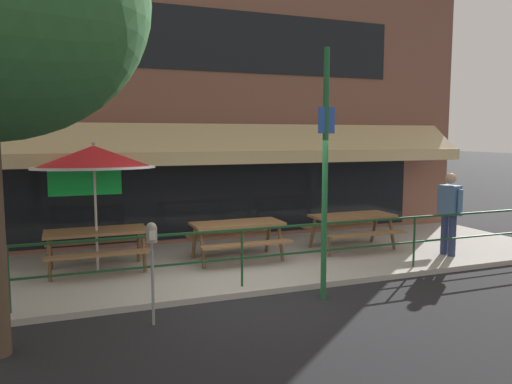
# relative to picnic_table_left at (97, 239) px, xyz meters

# --- Properties ---
(ground_plane) EXTENTS (120.00, 120.00, 0.00)m
(ground_plane) POSITION_rel_picnic_table_left_xyz_m (2.16, -2.14, -0.71)
(ground_plane) COLOR black
(patio_deck) EXTENTS (15.00, 4.00, 0.10)m
(patio_deck) POSITION_rel_picnic_table_left_xyz_m (2.16, -0.14, -0.66)
(patio_deck) COLOR #ADA89E
(patio_deck) RESTS_ON ground
(restaurant_building) EXTENTS (15.00, 1.60, 6.79)m
(restaurant_building) POSITION_rel_picnic_table_left_xyz_m (2.16, 2.09, 2.67)
(restaurant_building) COLOR brown
(restaurant_building) RESTS_ON ground
(patio_railing) EXTENTS (13.84, 0.04, 0.97)m
(patio_railing) POSITION_rel_picnic_table_left_xyz_m (2.16, -1.84, 0.09)
(patio_railing) COLOR #194723
(patio_railing) RESTS_ON patio_deck
(picnic_table_left) EXTENTS (1.80, 1.42, 0.76)m
(picnic_table_left) POSITION_rel_picnic_table_left_xyz_m (0.00, 0.00, 0.00)
(picnic_table_left) COLOR brown
(picnic_table_left) RESTS_ON patio_deck
(picnic_table_centre) EXTENTS (1.80, 1.42, 0.76)m
(picnic_table_centre) POSITION_rel_picnic_table_left_xyz_m (2.66, -0.16, 0.00)
(picnic_table_centre) COLOR brown
(picnic_table_centre) RESTS_ON patio_deck
(picnic_table_right) EXTENTS (1.80, 1.42, 0.76)m
(picnic_table_right) POSITION_rel_picnic_table_left_xyz_m (5.32, -0.14, 0.00)
(picnic_table_right) COLOR brown
(picnic_table_right) RESTS_ON patio_deck
(patio_umbrella_left) EXTENTS (2.14, 2.14, 2.38)m
(patio_umbrella_left) POSITION_rel_picnic_table_left_xyz_m (0.00, -0.07, 1.47)
(patio_umbrella_left) COLOR #B7B2A8
(patio_umbrella_left) RESTS_ON patio_deck
(pedestrian_walking) EXTENTS (0.28, 0.62, 1.71)m
(pedestrian_walking) POSITION_rel_picnic_table_left_xyz_m (6.89, -1.33, 0.35)
(pedestrian_walking) COLOR navy
(pedestrian_walking) RESTS_ON patio_deck
(parking_meter_near) EXTENTS (0.15, 0.16, 1.42)m
(parking_meter_near) POSITION_rel_picnic_table_left_xyz_m (0.55, -2.76, 0.44)
(parking_meter_near) COLOR gray
(parking_meter_near) RESTS_ON ground
(street_sign_pole) EXTENTS (0.28, 0.09, 3.90)m
(street_sign_pole) POSITION_rel_picnic_table_left_xyz_m (3.27, -2.59, 1.30)
(street_sign_pole) COLOR #1E6033
(street_sign_pole) RESTS_ON ground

